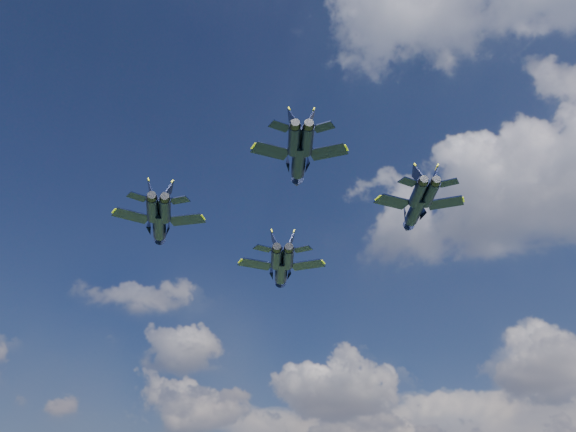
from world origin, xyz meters
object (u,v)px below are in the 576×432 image
at_px(jet_left, 159,226).
at_px(jet_slot, 299,162).
at_px(jet_lead, 281,271).
at_px(jet_right, 415,211).

height_order(jet_left, jet_slot, jet_left).
relative_size(jet_lead, jet_slot, 1.26).
xyz_separation_m(jet_lead, jet_left, (-3.53, -23.06, -0.59)).
distance_m(jet_lead, jet_slot, 32.72).
bearing_deg(jet_slot, jet_right, 42.63).
bearing_deg(jet_left, jet_right, -9.40).
relative_size(jet_left, jet_slot, 1.06).
height_order(jet_right, jet_slot, jet_right).
distance_m(jet_lead, jet_right, 24.94).
relative_size(jet_left, jet_right, 0.95).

